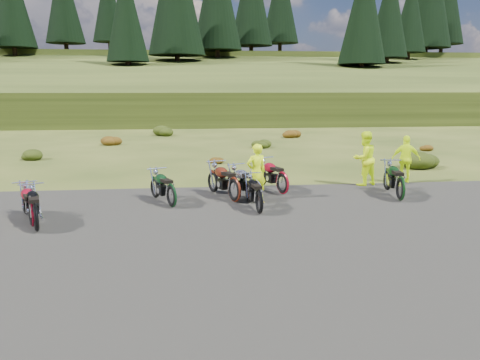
{
  "coord_description": "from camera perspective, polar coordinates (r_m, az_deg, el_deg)",
  "views": [
    {
      "loc": [
        -1.54,
        -11.75,
        3.39
      ],
      "look_at": [
        -0.17,
        0.91,
        0.87
      ],
      "focal_mm": 35.0,
      "sensor_mm": 36.0,
      "label": 1
    }
  ],
  "objects": [
    {
      "name": "conifer_20",
      "position": [
        88.94,
        -15.8,
        20.05
      ],
      "size": [
        5.72,
        5.72,
        15.0
      ],
      "color": "black",
      "rests_on": "ground"
    },
    {
      "name": "conifer_27",
      "position": [
        73.38,
        17.77,
        19.08
      ],
      "size": [
        5.72,
        5.72,
        15.0
      ],
      "color": "black",
      "rests_on": "ground"
    },
    {
      "name": "shrub_1",
      "position": [
        24.46,
        -24.18,
        2.99
      ],
      "size": [
        1.03,
        1.03,
        0.61
      ],
      "primitive_type": "ellipsoid",
      "color": "black",
      "rests_on": "ground"
    },
    {
      "name": "shrub_7",
      "position": [
        21.47,
        21.18,
        2.62
      ],
      "size": [
        1.56,
        1.56,
        0.92
      ],
      "primitive_type": "ellipsoid",
      "color": "black",
      "rests_on": "ground"
    },
    {
      "name": "motorcycle_2",
      "position": [
        13.53,
        -8.31,
        -3.42
      ],
      "size": [
        1.39,
        2.01,
        1.01
      ],
      "primitive_type": null,
      "rotation": [
        0.0,
        0.0,
        2.01
      ],
      "color": "black",
      "rests_on": "ground"
    },
    {
      "name": "motorcycle_1",
      "position": [
        12.65,
        -23.95,
        -5.33
      ],
      "size": [
        1.32,
        1.95,
        0.98
      ],
      "primitive_type": null,
      "rotation": [
        0.0,
        0.0,
        1.99
      ],
      "color": "maroon",
      "rests_on": "ground"
    },
    {
      "name": "ground",
      "position": [
        12.33,
        1.23,
        -4.75
      ],
      "size": [
        300.0,
        300.0,
        0.0
      ],
      "primitive_type": "plane",
      "color": "#2E3E14",
      "rests_on": "ground"
    },
    {
      "name": "shrub_8",
      "position": [
        27.49,
        21.51,
        3.83
      ],
      "size": [
        0.77,
        0.77,
        0.45
      ],
      "primitive_type": "ellipsoid",
      "color": "#5F2A0B",
      "rests_on": "ground"
    },
    {
      "name": "shrub_6",
      "position": [
        32.45,
        6.21,
        5.84
      ],
      "size": [
        1.3,
        1.3,
        0.77
      ],
      "primitive_type": "ellipsoid",
      "color": "#5F2A0B",
      "rests_on": "ground"
    },
    {
      "name": "person_right_a",
      "position": [
        16.81,
        14.91,
        2.46
      ],
      "size": [
        1.11,
        1.0,
        1.88
      ],
      "primitive_type": "imported",
      "rotation": [
        0.0,
        0.0,
        3.52
      ],
      "color": "#D2F10C",
      "rests_on": "ground"
    },
    {
      "name": "person_right_b",
      "position": [
        17.8,
        19.56,
        2.34
      ],
      "size": [
        1.06,
        0.68,
        1.69
      ],
      "primitive_type": "imported",
      "rotation": [
        0.0,
        0.0,
        2.85
      ],
      "color": "#D2F10C",
      "rests_on": "ground"
    },
    {
      "name": "gravel_pad",
      "position": [
        10.44,
        2.65,
        -7.75
      ],
      "size": [
        20.0,
        12.0,
        0.04
      ],
      "primitive_type": "cube",
      "color": "black",
      "rests_on": "ground"
    },
    {
      "name": "shrub_5",
      "position": [
        26.74,
        2.54,
        4.58
      ],
      "size": [
        1.03,
        1.03,
        0.61
      ],
      "primitive_type": "ellipsoid",
      "color": "black",
      "rests_on": "ground"
    },
    {
      "name": "motorcycle_3",
      "position": [
        14.05,
        1.85,
        -2.75
      ],
      "size": [
        1.44,
        2.05,
        1.02
      ],
      "primitive_type": null,
      "rotation": [
        0.0,
        0.0,
        2.02
      ],
      "color": "silver",
      "rests_on": "ground"
    },
    {
      "name": "motorcycle_0",
      "position": [
        12.19,
        -23.49,
        -5.89
      ],
      "size": [
        1.27,
        2.01,
        1.0
      ],
      "primitive_type": null,
      "rotation": [
        0.0,
        0.0,
        1.93
      ],
      "color": "black",
      "rests_on": "ground"
    },
    {
      "name": "person_middle",
      "position": [
        14.06,
        2.0,
        0.84
      ],
      "size": [
        0.72,
        0.58,
        1.72
      ],
      "primitive_type": "imported",
      "rotation": [
        0.0,
        0.0,
        3.44
      ],
      "color": "#D2F10C",
      "rests_on": "ground"
    },
    {
      "name": "motorcycle_7",
      "position": [
        14.96,
        18.89,
        -2.5
      ],
      "size": [
        0.98,
        2.18,
        1.1
      ],
      "primitive_type": null,
      "rotation": [
        0.0,
        0.0,
        1.44
      ],
      "color": "black",
      "rests_on": "ground"
    },
    {
      "name": "conifer_26",
      "position": [
        65.57,
        14.87,
        19.62
      ],
      "size": [
        6.16,
        6.16,
        16.0
      ],
      "color": "black",
      "rests_on": "ground"
    },
    {
      "name": "shrub_2",
      "position": [
        28.89,
        -15.5,
        4.84
      ],
      "size": [
        1.3,
        1.3,
        0.77
      ],
      "primitive_type": "ellipsoid",
      "color": "#5F2A0B",
      "rests_on": "ground"
    },
    {
      "name": "motorcycle_6",
      "position": [
        15.08,
        5.18,
        -1.82
      ],
      "size": [
        1.37,
        2.16,
        1.07
      ],
      "primitive_type": null,
      "rotation": [
        0.0,
        0.0,
        1.93
      ],
      "color": "maroon",
      "rests_on": "ground"
    },
    {
      "name": "motorcycle_5",
      "position": [
        12.72,
        2.35,
        -4.26
      ],
      "size": [
        0.81,
        1.92,
        0.98
      ],
      "primitive_type": null,
      "rotation": [
        0.0,
        0.0,
        1.67
      ],
      "color": "black",
      "rests_on": "ground"
    },
    {
      "name": "shrub_3",
      "position": [
        33.83,
        -9.21,
        6.11
      ],
      "size": [
        1.56,
        1.56,
        0.92
      ],
      "primitive_type": "ellipsoid",
      "color": "black",
      "rests_on": "ground"
    },
    {
      "name": "conifer_21",
      "position": [
        62.88,
        -13.73,
        19.3
      ],
      "size": [
        5.28,
        5.28,
        14.0
      ],
      "color": "black",
      "rests_on": "ground"
    },
    {
      "name": "conifer_28",
      "position": [
        81.34,
        20.09,
        18.6
      ],
      "size": [
        5.28,
        5.28,
        14.0
      ],
      "color": "black",
      "rests_on": "ground"
    },
    {
      "name": "hill_plateau",
      "position": [
        121.81,
        -5.55,
        9.57
      ],
      "size": [
        300.0,
        90.0,
        9.17
      ],
      "primitive_type": "cube",
      "color": "#293712",
      "rests_on": "ground"
    },
    {
      "name": "hill_slope",
      "position": [
        61.87,
        -4.81,
        8.04
      ],
      "size": [
        300.0,
        45.97,
        9.37
      ],
      "primitive_type": null,
      "rotation": [
        0.14,
        0.0,
        0.0
      ],
      "color": "#293712",
      "rests_on": "ground"
    },
    {
      "name": "motorcycle_4",
      "position": [
        14.01,
        -0.7,
        -2.79
      ],
      "size": [
        1.49,
        2.23,
        1.11
      ],
      "primitive_type": null,
      "rotation": [
        0.0,
        0.0,
        1.98
      ],
      "color": "#561C0E",
      "rests_on": "ground"
    },
    {
      "name": "shrub_4",
      "position": [
        21.22,
        -3.05,
        2.63
      ],
      "size": [
        0.77,
        0.77,
        0.45
      ],
      "primitive_type": "ellipsoid",
      "color": "#5F2A0B",
      "rests_on": "ground"
    }
  ]
}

